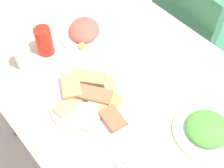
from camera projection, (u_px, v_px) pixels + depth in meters
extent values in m
plane|color=#B9ADA9|center=(119.00, 159.00, 1.74)|extent=(6.00, 6.00, 0.00)
cube|color=beige|center=(123.00, 84.00, 1.17)|extent=(1.16, 0.84, 0.02)
cylinder|color=#425055|center=(1.00, 101.00, 1.56)|extent=(0.04, 0.04, 0.70)
cylinder|color=#425055|center=(109.00, 37.00, 1.83)|extent=(0.04, 0.04, 0.70)
cube|color=#357654|center=(198.00, 43.00, 1.74)|extent=(0.46, 0.46, 0.06)
cube|color=#357654|center=(182.00, 21.00, 1.47)|extent=(0.40, 0.09, 0.46)
cylinder|color=olive|center=(191.00, 37.00, 2.07)|extent=(0.03, 0.03, 0.36)
cylinder|color=olive|center=(189.00, 102.00, 1.76)|extent=(0.03, 0.03, 0.36)
cylinder|color=olive|center=(148.00, 61.00, 1.94)|extent=(0.03, 0.03, 0.36)
cylinder|color=white|center=(94.00, 98.00, 1.10)|extent=(0.33, 0.33, 0.01)
cube|color=tan|center=(88.00, 77.00, 1.13)|extent=(0.13, 0.13, 0.01)
cube|color=#9C5F3E|center=(94.00, 94.00, 1.08)|extent=(0.14, 0.12, 0.01)
cube|color=#F2C18D|center=(91.00, 116.00, 1.04)|extent=(0.11, 0.14, 0.01)
cube|color=#CE8A48|center=(110.00, 105.00, 1.07)|extent=(0.08, 0.11, 0.02)
cube|color=tan|center=(67.00, 105.00, 1.07)|extent=(0.06, 0.11, 0.01)
cube|color=tan|center=(110.00, 86.00, 1.12)|extent=(0.10, 0.09, 0.02)
cube|color=#D88954|center=(71.00, 85.00, 1.11)|extent=(0.13, 0.11, 0.01)
cube|color=#DA5A39|center=(113.00, 118.00, 1.03)|extent=(0.10, 0.07, 0.01)
cylinder|color=white|center=(206.00, 131.00, 1.03)|extent=(0.23, 0.23, 0.01)
ellipsoid|color=#499037|center=(208.00, 128.00, 1.01)|extent=(0.20, 0.20, 0.04)
cylinder|color=white|center=(85.00, 34.00, 1.30)|extent=(0.22, 0.22, 0.01)
ellipsoid|color=#D14F43|center=(84.00, 30.00, 1.29)|extent=(0.20, 0.20, 0.06)
sphere|color=yellow|center=(82.00, 46.00, 1.24)|extent=(0.03, 0.03, 0.03)
cylinder|color=red|center=(44.00, 41.00, 1.20)|extent=(0.07, 0.07, 0.12)
cylinder|color=silver|center=(24.00, 57.00, 1.17)|extent=(0.06, 0.06, 0.09)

